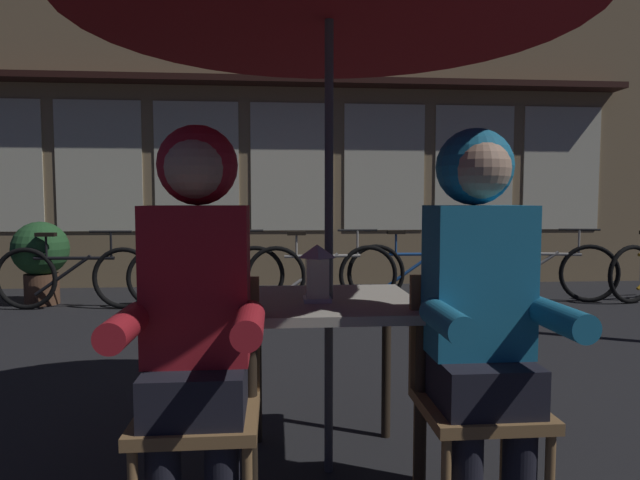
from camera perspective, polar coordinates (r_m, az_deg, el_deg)
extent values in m
plane|color=#232326|center=(2.50, 0.91, -23.14)|extent=(60.00, 60.00, 0.00)
cube|color=#B2AD9E|center=(2.26, 0.93, -6.65)|extent=(0.72, 0.72, 0.04)
cylinder|color=#2D2319|center=(2.06, -7.25, -18.53)|extent=(0.04, 0.04, 0.70)
cylinder|color=#2D2319|center=(2.13, 10.57, -17.84)|extent=(0.04, 0.04, 0.70)
cylinder|color=#2D2319|center=(2.64, -6.65, -13.35)|extent=(0.04, 0.04, 0.70)
cylinder|color=#2D2319|center=(2.69, 7.00, -13.01)|extent=(0.04, 0.04, 0.70)
cylinder|color=#4C4C51|center=(2.22, 0.95, 3.62)|extent=(0.04, 0.04, 2.25)
cube|color=white|center=(2.20, -0.31, -6.26)|extent=(0.11, 0.11, 0.02)
cube|color=white|center=(2.19, -0.31, -3.99)|extent=(0.09, 0.09, 0.16)
pyramid|color=white|center=(2.17, -0.31, -1.19)|extent=(0.11, 0.11, 0.06)
cube|color=olive|center=(1.93, -12.76, -17.76)|extent=(0.40, 0.40, 0.04)
cylinder|color=olive|center=(2.16, -7.16, -21.73)|extent=(0.03, 0.03, 0.41)
cylinder|color=olive|center=(2.20, -16.72, -21.37)|extent=(0.03, 0.03, 0.41)
cube|color=olive|center=(2.03, -12.13, -9.78)|extent=(0.40, 0.03, 0.42)
cube|color=olive|center=(2.03, 16.44, -16.63)|extent=(0.40, 0.40, 0.04)
cylinder|color=olive|center=(2.32, 18.87, -19.94)|extent=(0.03, 0.03, 0.41)
cylinder|color=olive|center=(2.22, 10.23, -20.98)|extent=(0.03, 0.03, 0.41)
cube|color=olive|center=(2.13, 14.75, -9.15)|extent=(0.40, 0.03, 0.42)
cube|color=black|center=(1.89, -12.81, -14.94)|extent=(0.32, 0.36, 0.16)
cube|color=red|center=(1.85, -12.80, -4.52)|extent=(0.34, 0.22, 0.52)
cylinder|color=red|center=(1.63, -7.51, -8.82)|extent=(0.09, 0.30, 0.09)
cylinder|color=red|center=(1.69, -19.94, -8.59)|extent=(0.09, 0.30, 0.09)
sphere|color=tan|center=(1.83, -13.00, 7.47)|extent=(0.21, 0.21, 0.21)
sphere|color=red|center=(1.88, -12.78, 7.69)|extent=(0.27, 0.27, 0.27)
cube|color=black|center=(2.00, 16.50, -13.94)|extent=(0.32, 0.36, 0.16)
cube|color=teal|center=(1.96, 16.28, -4.10)|extent=(0.34, 0.22, 0.52)
cylinder|color=teal|center=(1.85, 23.94, -7.58)|extent=(0.09, 0.30, 0.09)
cylinder|color=teal|center=(1.71, 13.20, -8.28)|extent=(0.09, 0.30, 0.09)
sphere|color=tan|center=(1.94, 16.51, 7.21)|extent=(0.21, 0.21, 0.21)
sphere|color=teal|center=(1.99, 15.99, 7.43)|extent=(0.27, 0.27, 0.27)
cube|color=#937A56|center=(7.86, -3.09, 18.53)|extent=(10.00, 0.60, 6.20)
cube|color=#EAE5C6|center=(7.66, -22.28, 7.23)|extent=(1.10, 0.02, 1.70)
cube|color=#EAE5C6|center=(7.39, -12.85, 7.56)|extent=(1.10, 0.02, 1.70)
cube|color=#EAE5C6|center=(7.32, -2.97, 7.69)|extent=(1.10, 0.02, 1.70)
cube|color=#EAE5C6|center=(7.46, 6.81, 7.60)|extent=(1.10, 0.02, 1.70)
cube|color=#EAE5C6|center=(7.81, 15.95, 7.31)|extent=(1.10, 0.02, 1.70)
cube|color=#EAE5C6|center=(8.34, 24.12, 6.90)|extent=(1.10, 0.02, 1.70)
cube|color=#331914|center=(7.33, -2.97, 16.37)|extent=(9.00, 0.36, 0.08)
torus|color=black|center=(6.10, -20.00, -3.80)|extent=(0.66, 0.08, 0.66)
torus|color=black|center=(6.49, -28.61, -3.59)|extent=(0.66, 0.08, 0.66)
cylinder|color=black|center=(6.25, -24.50, -1.76)|extent=(0.84, 0.08, 0.04)
cylinder|color=black|center=(6.32, -25.48, -3.38)|extent=(0.61, 0.07, 0.44)
cylinder|color=black|center=(6.36, -26.91, -0.65)|extent=(0.02, 0.02, 0.24)
cube|color=black|center=(6.35, -26.95, 0.52)|extent=(0.20, 0.09, 0.04)
cylinder|color=black|center=(6.10, -21.18, -0.48)|extent=(0.02, 0.02, 0.28)
cylinder|color=black|center=(6.09, -21.21, 0.83)|extent=(0.44, 0.05, 0.02)
torus|color=black|center=(5.96, -6.91, -3.75)|extent=(0.66, 0.10, 0.66)
torus|color=black|center=(6.01, -16.69, -3.84)|extent=(0.66, 0.10, 0.66)
cylinder|color=#236B3D|center=(5.94, -11.85, -1.76)|extent=(0.84, 0.10, 0.04)
cylinder|color=#236B3D|center=(5.97, -13.00, -3.51)|extent=(0.61, 0.08, 0.44)
cylinder|color=#236B3D|center=(5.95, -14.61, -0.64)|extent=(0.02, 0.02, 0.24)
cube|color=black|center=(5.94, -14.64, 0.61)|extent=(0.21, 0.10, 0.04)
cylinder|color=#236B3D|center=(5.92, -8.12, -0.37)|extent=(0.02, 0.02, 0.28)
cylinder|color=black|center=(5.91, -8.13, 0.98)|extent=(0.44, 0.06, 0.02)
torus|color=black|center=(6.02, 5.11, -3.67)|extent=(0.66, 0.07, 0.66)
torus|color=black|center=(5.90, -4.67, -3.82)|extent=(0.66, 0.07, 0.66)
cylinder|color=#ADA89E|center=(5.91, 0.27, -1.70)|extent=(0.84, 0.06, 0.04)
cylinder|color=#ADA89E|center=(5.92, -0.91, -3.46)|extent=(0.61, 0.05, 0.44)
cylinder|color=#ADA89E|center=(5.88, -2.50, -0.56)|extent=(0.02, 0.02, 0.24)
cube|color=black|center=(5.87, -2.50, 0.70)|extent=(0.20, 0.09, 0.04)
cylinder|color=#ADA89E|center=(5.96, 3.97, -0.31)|extent=(0.02, 0.02, 0.28)
cylinder|color=black|center=(5.95, 3.98, 1.03)|extent=(0.44, 0.04, 0.02)
torus|color=black|center=(6.39, 15.01, -3.34)|extent=(0.66, 0.07, 0.66)
torus|color=black|center=(6.15, 5.93, -3.51)|extent=(0.66, 0.07, 0.66)
cylinder|color=#1E4C93|center=(6.22, 10.58, -1.48)|extent=(0.84, 0.06, 0.04)
cylinder|color=#1E4C93|center=(6.22, 9.46, -3.15)|extent=(0.61, 0.05, 0.44)
cylinder|color=#1E4C93|center=(6.15, 8.01, -0.39)|extent=(0.02, 0.02, 0.24)
cube|color=black|center=(6.14, 8.03, 0.82)|extent=(0.20, 0.09, 0.04)
cylinder|color=#1E4C93|center=(6.31, 14.02, -0.18)|extent=(0.02, 0.02, 0.28)
cylinder|color=black|center=(6.31, 14.04, 1.09)|extent=(0.44, 0.04, 0.02)
torus|color=black|center=(6.81, 26.54, -3.18)|extent=(0.65, 0.20, 0.66)
torus|color=black|center=(6.57, 18.04, -3.20)|extent=(0.65, 0.20, 0.66)
cylinder|color=#ADA89E|center=(6.65, 22.42, -1.37)|extent=(0.82, 0.23, 0.04)
cylinder|color=#ADA89E|center=(6.64, 21.35, -2.92)|extent=(0.60, 0.17, 0.44)
cylinder|color=#ADA89E|center=(6.57, 20.03, -0.31)|extent=(0.02, 0.02, 0.24)
cube|color=black|center=(6.57, 20.06, 0.82)|extent=(0.21, 0.12, 0.04)
cylinder|color=#ADA89E|center=(6.74, 25.65, -0.19)|extent=(0.02, 0.02, 0.28)
cylinder|color=black|center=(6.73, 25.69, 0.99)|extent=(0.43, 0.12, 0.02)
torus|color=black|center=(6.97, 30.02, -3.14)|extent=(0.65, 0.20, 0.66)
cylinder|color=brown|center=(6.77, -27.27, -4.61)|extent=(0.36, 0.36, 0.34)
sphere|color=#285B2D|center=(6.72, -27.39, -0.81)|extent=(0.60, 0.60, 0.60)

